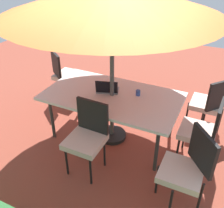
{
  "coord_description": "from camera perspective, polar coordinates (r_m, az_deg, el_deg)",
  "views": [
    {
      "loc": [
        -1.38,
        2.9,
        2.63
      ],
      "look_at": [
        0.0,
        0.0,
        0.61
      ],
      "focal_mm": 41.54,
      "sensor_mm": 36.0,
      "label": 1
    }
  ],
  "objects": [
    {
      "name": "ground_plane",
      "position": [
        4.16,
        0.0,
        -7.24
      ],
      "size": [
        10.0,
        10.0,
        0.02
      ],
      "primitive_type": "cube",
      "color": "brown"
    },
    {
      "name": "chair_southeast",
      "position": [
        4.93,
        -10.29,
        6.67
      ],
      "size": [
        0.58,
        0.58,
        0.98
      ],
      "rotation": [
        0.0,
        0.0,
        5.63
      ],
      "color": "beige",
      "rests_on": "ground_plane"
    },
    {
      "name": "chair_north",
      "position": [
        3.32,
        -5.48,
        -6.79
      ],
      "size": [
        0.46,
        0.47,
        0.98
      ],
      "rotation": [
        0.0,
        0.0,
        3.11
      ],
      "color": "beige",
      "rests_on": "ground_plane"
    },
    {
      "name": "cup",
      "position": [
        3.71,
        5.74,
        2.47
      ],
      "size": [
        0.06,
        0.06,
        0.08
      ],
      "primitive_type": "cylinder",
      "color": "#334C99",
      "rests_on": "dining_table"
    },
    {
      "name": "laptop",
      "position": [
        3.78,
        -1.03,
        3.32
      ],
      "size": [
        0.38,
        0.33,
        0.21
      ],
      "rotation": [
        0.0,
        0.0,
        0.31
      ],
      "color": "gray",
      "rests_on": "dining_table"
    },
    {
      "name": "dining_table",
      "position": [
        3.74,
        0.0,
        1.33
      ],
      "size": [
        1.95,
        1.09,
        0.76
      ],
      "color": "silver",
      "rests_on": "ground_plane"
    },
    {
      "name": "chair_southwest",
      "position": [
        4.22,
        20.73,
        0.37
      ],
      "size": [
        0.59,
        0.58,
        0.98
      ],
      "rotation": [
        0.0,
        0.0,
        0.87
      ],
      "color": "beige",
      "rests_on": "ground_plane"
    },
    {
      "name": "chair_west",
      "position": [
        3.6,
        19.39,
        -5.27
      ],
      "size": [
        0.47,
        0.46,
        0.98
      ],
      "rotation": [
        0.0,
        0.0,
        1.53
      ],
      "color": "beige",
      "rests_on": "ground_plane"
    },
    {
      "name": "chair_northwest",
      "position": [
        3.01,
        16.2,
        -13.2
      ],
      "size": [
        0.59,
        0.58,
        0.98
      ],
      "rotation": [
        0.0,
        0.0,
        2.27
      ],
      "color": "beige",
      "rests_on": "ground_plane"
    }
  ]
}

